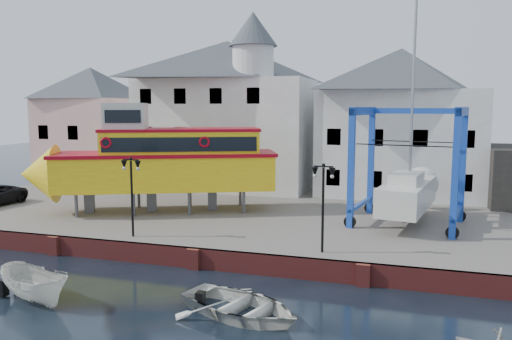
# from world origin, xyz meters

# --- Properties ---
(ground) EXTENTS (140.00, 140.00, 0.00)m
(ground) POSITION_xyz_m (0.00, 0.00, 0.00)
(ground) COLOR black
(ground) RESTS_ON ground
(hardstanding) EXTENTS (44.00, 22.00, 1.00)m
(hardstanding) POSITION_xyz_m (0.00, 11.00, 0.50)
(hardstanding) COLOR #615953
(hardstanding) RESTS_ON ground
(quay_wall) EXTENTS (44.00, 0.47, 1.00)m
(quay_wall) POSITION_xyz_m (-0.00, 0.10, 0.50)
(quay_wall) COLOR maroon
(quay_wall) RESTS_ON ground
(building_pink) EXTENTS (8.00, 7.00, 10.30)m
(building_pink) POSITION_xyz_m (-18.00, 18.00, 6.15)
(building_pink) COLOR #D3A7A2
(building_pink) RESTS_ON hardstanding
(building_white_main) EXTENTS (14.00, 8.30, 14.00)m
(building_white_main) POSITION_xyz_m (-4.87, 18.39, 7.34)
(building_white_main) COLOR silver
(building_white_main) RESTS_ON hardstanding
(building_white_right) EXTENTS (12.00, 8.00, 11.20)m
(building_white_right) POSITION_xyz_m (9.00, 19.00, 6.60)
(building_white_right) COLOR silver
(building_white_right) RESTS_ON hardstanding
(lamp_post_left) EXTENTS (1.12, 0.32, 4.20)m
(lamp_post_left) POSITION_xyz_m (-4.00, 1.20, 4.17)
(lamp_post_left) COLOR black
(lamp_post_left) RESTS_ON hardstanding
(lamp_post_right) EXTENTS (1.12, 0.32, 4.20)m
(lamp_post_right) POSITION_xyz_m (6.00, 1.20, 4.17)
(lamp_post_right) COLOR black
(lamp_post_right) RESTS_ON hardstanding
(tour_boat) EXTENTS (16.28, 9.88, 7.00)m
(tour_boat) POSITION_xyz_m (-6.13, 7.22, 4.30)
(tour_boat) COLOR #59595E
(tour_boat) RESTS_ON hardstanding
(travel_lift) EXTENTS (6.79, 8.85, 13.00)m
(travel_lift) POSITION_xyz_m (9.89, 8.92, 3.17)
(travel_lift) COLOR #153EA3
(travel_lift) RESTS_ON hardstanding
(motorboat_a) EXTENTS (4.37, 2.88, 1.58)m
(motorboat_a) POSITION_xyz_m (-4.43, -5.59, 0.00)
(motorboat_a) COLOR silver
(motorboat_a) RESTS_ON ground
(motorboat_b) EXTENTS (5.86, 5.00, 1.03)m
(motorboat_b) POSITION_xyz_m (3.88, -4.53, 0.00)
(motorboat_b) COLOR silver
(motorboat_b) RESTS_ON ground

